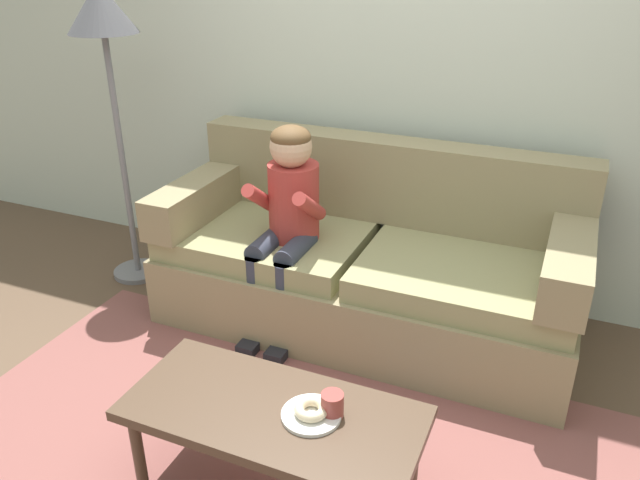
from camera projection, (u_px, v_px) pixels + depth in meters
ground at (305, 417)px, 2.77m from camera, size 10.00×10.00×0.00m
wall_back at (411, 45)px, 3.32m from camera, size 8.00×0.10×2.80m
area_rug at (280, 455)px, 2.56m from camera, size 2.92×1.63×0.01m
couch at (367, 265)px, 3.33m from camera, size 2.15×0.90×0.95m
coffee_table at (273, 419)px, 2.21m from camera, size 1.06×0.48×0.42m
person_child at (287, 212)px, 3.14m from camera, size 0.34×0.58×1.10m
plate at (311, 415)px, 2.15m from camera, size 0.21×0.21×0.01m
donut at (311, 409)px, 2.14m from camera, size 0.15×0.15×0.04m
mug at (332, 405)px, 2.15m from camera, size 0.08×0.08×0.09m
toy_controller at (393, 432)px, 2.65m from camera, size 0.23×0.09×0.05m
floor_lamp at (105, 36)px, 3.33m from camera, size 0.37×0.37×1.72m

